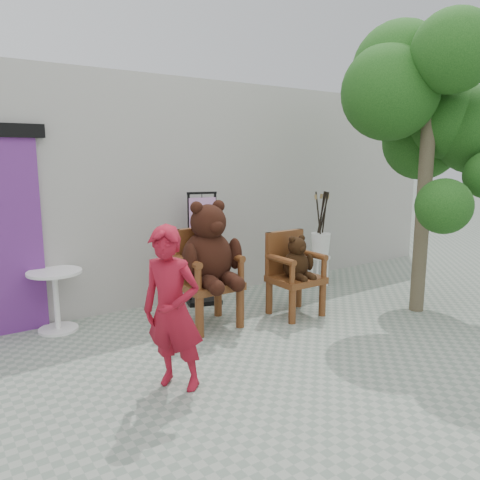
{
  "coord_description": "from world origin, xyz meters",
  "views": [
    {
      "loc": [
        -3.52,
        -3.05,
        1.98
      ],
      "look_at": [
        -0.28,
        1.66,
        0.95
      ],
      "focal_mm": 35.0,
      "sensor_mm": 36.0,
      "label": 1
    }
  ],
  "objects_px": {
    "display_stand": "(203,261)",
    "tree": "(425,104)",
    "person": "(173,311)",
    "cafe_table": "(56,294)",
    "stool_bucket": "(321,244)",
    "chair_small": "(294,266)",
    "chair_big": "(208,257)"
  },
  "relations": [
    {
      "from": "display_stand",
      "to": "tree",
      "type": "relative_size",
      "value": 0.42
    },
    {
      "from": "person",
      "to": "tree",
      "type": "xyz_separation_m",
      "value": [
        3.66,
        0.29,
        1.89
      ]
    },
    {
      "from": "cafe_table",
      "to": "tree",
      "type": "xyz_separation_m",
      "value": [
        4.12,
        -1.76,
        2.17
      ]
    },
    {
      "from": "stool_bucket",
      "to": "chair_small",
      "type": "bearing_deg",
      "value": -147.17
    },
    {
      "from": "person",
      "to": "display_stand",
      "type": "bearing_deg",
      "value": 108.84
    },
    {
      "from": "cafe_table",
      "to": "stool_bucket",
      "type": "bearing_deg",
      "value": -4.46
    },
    {
      "from": "chair_big",
      "to": "stool_bucket",
      "type": "height_order",
      "value": "chair_big"
    },
    {
      "from": "chair_big",
      "to": "cafe_table",
      "type": "relative_size",
      "value": 2.1
    },
    {
      "from": "chair_big",
      "to": "chair_small",
      "type": "height_order",
      "value": "chair_big"
    },
    {
      "from": "stool_bucket",
      "to": "display_stand",
      "type": "bearing_deg",
      "value": 172.63
    },
    {
      "from": "chair_big",
      "to": "cafe_table",
      "type": "xyz_separation_m",
      "value": [
        -1.52,
        0.84,
        -0.39
      ]
    },
    {
      "from": "chair_big",
      "to": "stool_bucket",
      "type": "xyz_separation_m",
      "value": [
        2.32,
        0.54,
        -0.19
      ]
    },
    {
      "from": "cafe_table",
      "to": "stool_bucket",
      "type": "distance_m",
      "value": 3.85
    },
    {
      "from": "chair_big",
      "to": "person",
      "type": "relative_size",
      "value": 1.03
    },
    {
      "from": "chair_small",
      "to": "stool_bucket",
      "type": "xyz_separation_m",
      "value": [
        1.22,
        0.79,
        0.02
      ]
    },
    {
      "from": "display_stand",
      "to": "cafe_table",
      "type": "bearing_deg",
      "value": -165.36
    },
    {
      "from": "chair_big",
      "to": "chair_small",
      "type": "distance_m",
      "value": 1.15
    },
    {
      "from": "person",
      "to": "display_stand",
      "type": "relative_size",
      "value": 0.95
    },
    {
      "from": "chair_big",
      "to": "cafe_table",
      "type": "bearing_deg",
      "value": 150.92
    },
    {
      "from": "display_stand",
      "to": "stool_bucket",
      "type": "xyz_separation_m",
      "value": [
        1.94,
        -0.25,
        0.06
      ]
    },
    {
      "from": "person",
      "to": "display_stand",
      "type": "xyz_separation_m",
      "value": [
        1.44,
        1.99,
        -0.14
      ]
    },
    {
      "from": "chair_small",
      "to": "cafe_table",
      "type": "xyz_separation_m",
      "value": [
        -2.62,
        1.09,
        -0.18
      ]
    },
    {
      "from": "chair_small",
      "to": "tree",
      "type": "bearing_deg",
      "value": -24.06
    },
    {
      "from": "person",
      "to": "stool_bucket",
      "type": "relative_size",
      "value": 0.99
    },
    {
      "from": "person",
      "to": "cafe_table",
      "type": "bearing_deg",
      "value": 157.35
    },
    {
      "from": "person",
      "to": "stool_bucket",
      "type": "bearing_deg",
      "value": 81.94
    },
    {
      "from": "chair_big",
      "to": "display_stand",
      "type": "height_order",
      "value": "display_stand"
    },
    {
      "from": "chair_big",
      "to": "stool_bucket",
      "type": "relative_size",
      "value": 1.02
    },
    {
      "from": "chair_big",
      "to": "person",
      "type": "height_order",
      "value": "chair_big"
    },
    {
      "from": "chair_big",
      "to": "cafe_table",
      "type": "height_order",
      "value": "chair_big"
    },
    {
      "from": "cafe_table",
      "to": "person",
      "type": "bearing_deg",
      "value": -77.26
    },
    {
      "from": "display_stand",
      "to": "stool_bucket",
      "type": "height_order",
      "value": "display_stand"
    }
  ]
}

